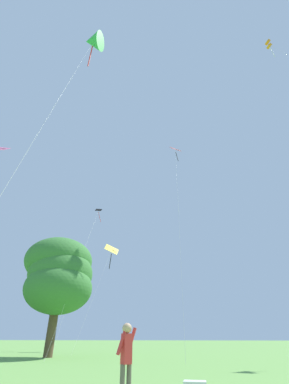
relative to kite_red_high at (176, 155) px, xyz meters
name	(u,v)px	position (x,y,z in m)	size (l,w,h in m)	color
kite_red_high	(176,155)	(0.00, 0.00, 0.00)	(1.64, 11.81, 25.70)	red
kite_yellow_diamond	(111,253)	(-11.15, 7.92, -11.09)	(1.81, 11.16, 14.28)	yellow
kite_purple_streamer	(76,274)	(-15.98, 7.06, -14.11)	(2.88, 8.88, 10.84)	purple
kite_green_small	(93,41)	(-6.57, -15.69, 3.07)	(2.89, 10.39, 27.93)	green
kite_black_large	(96,219)	(-10.84, -0.04, -8.75)	(2.16, 11.91, 17.06)	black
kite_orange_box	(271,46)	(11.48, -10.22, 5.57)	(3.87, 11.54, 30.55)	orange
person_far_back	(126,355)	(-0.62, -22.52, -22.68)	(0.46, 0.47, 1.79)	#665B4C
tree_left_oak	(59,274)	(-11.72, -5.81, -16.89)	(7.19, 7.22, 10.48)	brown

